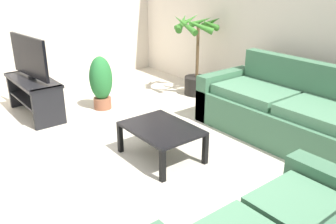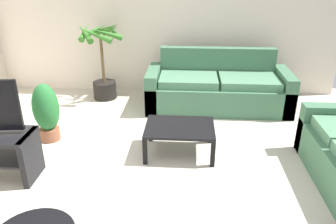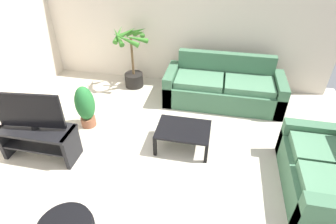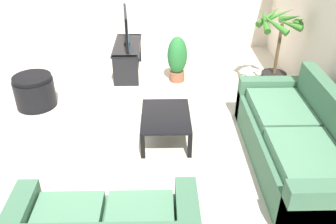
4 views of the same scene
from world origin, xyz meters
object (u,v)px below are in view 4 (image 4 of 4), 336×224
Objects in this scene: coffee_table at (166,118)px; tv_stand at (128,55)px; potted_plant_small at (177,58)px; ottoman at (35,91)px; couch_main at (298,143)px; tv at (126,27)px; potted_palm at (276,55)px.

tv_stand is at bearing -163.00° from coffee_table.
ottoman is (0.81, -2.14, -0.17)m from potted_plant_small.
potted_plant_small is at bearing -150.90° from couch_main.
couch_main is 3.42m from tv.
couch_main reaches higher than ottoman.
couch_main is 3.84× the size of ottoman.
tv is at bearing 131.92° from ottoman.
tv_stand is 0.49m from tv.
tv is 2.23m from coffee_table.
couch_main is 1.59m from coffee_table.
couch_main is at bearing 29.10° from potted_plant_small.
tv_stand reaches higher than coffee_table.
coffee_table is (2.07, 0.63, -0.03)m from tv_stand.
tv_stand is (-2.63, -2.12, 0.04)m from couch_main.
tv reaches higher than ottoman.
potted_plant_small is at bearing 67.66° from tv.
potted_palm is at bearing 73.38° from tv_stand.
ottoman is at bearing -113.23° from couch_main.
coffee_table is 2.13m from ottoman.
potted_palm is at bearing 73.35° from tv.
potted_plant_small reaches higher than coffee_table.
potted_plant_small is (0.35, 0.85, 0.07)m from tv_stand.
potted_plant_small is (-0.36, -1.52, -0.19)m from potted_palm.
coffee_table is 1.42× the size of ottoman.
coffee_table is 2.23m from potted_palm.
coffee_table is at bearing 17.00° from tv_stand.
potted_palm reaches higher than couch_main.
couch_main is 2.33× the size of tv.
tv is 1.23× the size of potted_plant_small.
ottoman is at bearing -115.25° from coffee_table.
couch_main is at bearing 66.77° from ottoman.
coffee_table is 1.74m from potted_plant_small.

